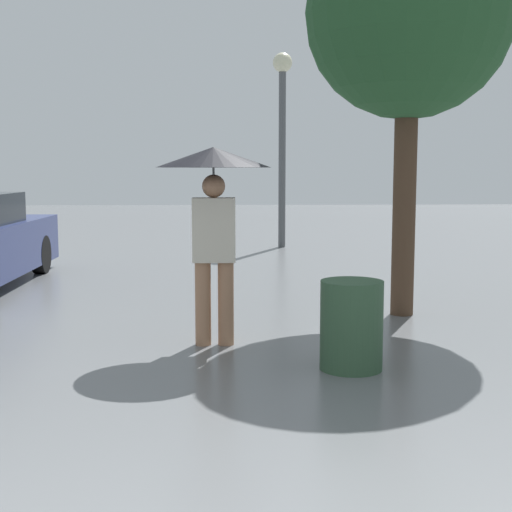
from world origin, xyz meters
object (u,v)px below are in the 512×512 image
at_px(trash_bin, 351,325).
at_px(tree, 409,17).
at_px(street_lamp, 282,116).
at_px(pedestrian, 214,188).

bearing_deg(trash_bin, tree, 66.41).
relative_size(tree, street_lamp, 1.10).
distance_m(pedestrian, trash_bin, 1.72).
bearing_deg(street_lamp, pedestrian, -98.49).
relative_size(street_lamp, trash_bin, 5.49).
bearing_deg(street_lamp, tree, -83.40).
relative_size(tree, trash_bin, 6.03).
xyz_separation_m(tree, street_lamp, (-0.79, 6.83, -0.52)).
distance_m(tree, street_lamp, 6.89).
relative_size(pedestrian, trash_bin, 2.50).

